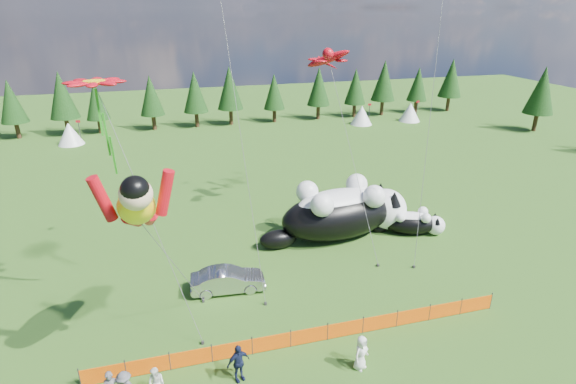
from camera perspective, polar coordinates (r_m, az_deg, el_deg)
The scene contains 13 objects.
ground at distance 26.89m, azimuth 0.67°, elevation -14.61°, with size 160.00×160.00×0.00m, color #173C0A.
safety_fence at distance 24.34m, azimuth 2.72°, elevation -17.75°, with size 22.06×0.06×1.10m.
tree_line at distance 67.02m, azimuth -10.18°, elevation 11.57°, with size 90.00×4.00×8.00m, color black, non-canonical shape.
festival_tents at distance 64.68m, azimuth 0.29°, elevation 9.18°, with size 50.00×3.20×2.80m, color white, non-canonical shape.
cat_large at distance 33.95m, azimuth 7.18°, elevation -2.40°, with size 11.97×5.10×4.32m.
cat_small at distance 35.81m, azimuth 15.63°, elevation -3.70°, with size 5.29×3.21×1.98m.
car at distance 28.21m, azimuth -7.64°, elevation -11.02°, with size 1.57×4.51×1.49m, color #B8B8BD.
spectator_b at distance 22.31m, azimuth -16.37°, elevation -22.30°, with size 0.79×0.47×1.63m, color white.
spectator_c at distance 22.29m, azimuth -6.33°, elevation -20.77°, with size 1.15×0.59×1.97m, color #161C3C.
spectator_e at distance 23.03m, azimuth 9.25°, elevation -19.50°, with size 0.90×0.58×1.83m, color white.
superhero_kite at distance 20.58m, azimuth -18.60°, elevation -1.78°, with size 5.16×6.53×11.12m.
gecko_kite at distance 35.77m, azimuth 5.08°, elevation 16.49°, with size 5.59×12.89×15.84m.
flower_kite at distance 23.59m, azimuth -23.28°, elevation 12.27°, with size 5.67×6.00×13.93m.
Camera 1 is at (-5.98, -20.63, 16.19)m, focal length 28.00 mm.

